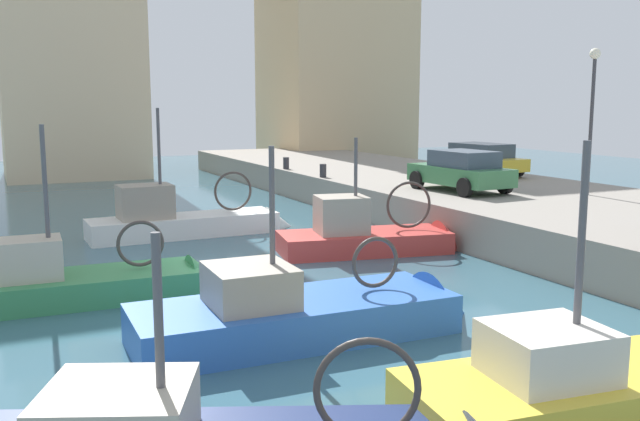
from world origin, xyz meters
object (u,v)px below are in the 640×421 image
(mooring_bollard_mid, at_px, (323,171))
(fishing_boat_yellow, at_px, (629,411))
(fishing_boat_white, at_px, (191,230))
(quay_streetlamp, at_px, (593,97))
(fishing_boat_blue, at_px, (315,329))
(parked_car_green, at_px, (461,171))
(fishing_boat_green, at_px, (90,295))
(parked_car_yellow, at_px, (478,159))
(mooring_bollard_north, at_px, (286,163))
(fishing_boat_red, at_px, (376,246))

(mooring_bollard_mid, bearing_deg, fishing_boat_yellow, -103.59)
(fishing_boat_white, xyz_separation_m, quay_streetlamp, (12.33, -4.78, 4.28))
(fishing_boat_blue, distance_m, parked_car_green, 12.87)
(fishing_boat_green, distance_m, parked_car_yellow, 19.10)
(parked_car_green, height_order, mooring_bollard_mid, parked_car_green)
(fishing_boat_white, relative_size, mooring_bollard_mid, 12.48)
(fishing_boat_blue, height_order, mooring_bollard_north, fishing_boat_blue)
(quay_streetlamp, bearing_deg, mooring_bollard_north, 113.81)
(fishing_boat_white, relative_size, parked_car_yellow, 1.52)
(parked_car_yellow, bearing_deg, fishing_boat_white, -171.30)
(fishing_boat_red, bearing_deg, mooring_bollard_mid, 74.09)
(fishing_boat_blue, relative_size, mooring_bollard_mid, 12.25)
(fishing_boat_yellow, xyz_separation_m, fishing_boat_green, (-5.89, 9.20, 0.00))
(mooring_bollard_mid, bearing_deg, mooring_bollard_north, 90.00)
(fishing_boat_green, bearing_deg, fishing_boat_red, 11.52)
(fishing_boat_yellow, height_order, parked_car_yellow, fishing_boat_yellow)
(mooring_bollard_north, bearing_deg, mooring_bollard_mid, -90.00)
(fishing_boat_green, bearing_deg, parked_car_yellow, 26.42)
(fishing_boat_yellow, distance_m, mooring_bollard_north, 24.20)
(mooring_bollard_mid, bearing_deg, quay_streetlamp, -57.32)
(fishing_boat_green, bearing_deg, fishing_boat_yellow, -57.39)
(fishing_boat_white, bearing_deg, fishing_boat_blue, -92.71)
(parked_car_green, bearing_deg, fishing_boat_yellow, -117.85)
(fishing_boat_green, height_order, mooring_bollard_mid, fishing_boat_green)
(fishing_boat_red, bearing_deg, quay_streetlamp, 0.17)
(fishing_boat_blue, distance_m, mooring_bollard_mid, 16.42)
(mooring_bollard_mid, height_order, quay_streetlamp, quay_streetlamp)
(fishing_boat_red, relative_size, mooring_bollard_mid, 10.67)
(fishing_boat_red, xyz_separation_m, quay_streetlamp, (8.17, 0.02, 4.29))
(fishing_boat_yellow, distance_m, parked_car_yellow, 20.96)
(parked_car_green, bearing_deg, parked_car_yellow, 46.24)
(fishing_boat_green, relative_size, mooring_bollard_north, 11.40)
(fishing_boat_red, relative_size, fishing_boat_blue, 0.87)
(fishing_boat_yellow, bearing_deg, fishing_boat_white, 97.00)
(fishing_boat_green, bearing_deg, parked_car_green, 18.08)
(mooring_bollard_north, bearing_deg, quay_streetlamp, -66.19)
(fishing_boat_blue, bearing_deg, fishing_boat_red, 51.48)
(fishing_boat_blue, distance_m, parked_car_yellow, 18.65)
(parked_car_yellow, bearing_deg, fishing_boat_green, -153.58)
(fishing_boat_green, xyz_separation_m, parked_car_yellow, (17.03, 8.46, 1.79))
(fishing_boat_yellow, height_order, mooring_bollard_mid, fishing_boat_yellow)
(parked_car_yellow, distance_m, mooring_bollard_mid, 6.71)
(fishing_boat_white, distance_m, fishing_boat_blue, 10.68)
(fishing_boat_blue, relative_size, fishing_boat_green, 1.07)
(mooring_bollard_north, bearing_deg, fishing_boat_yellow, -101.36)
(fishing_boat_blue, relative_size, quay_streetlamp, 1.39)
(fishing_boat_white, distance_m, parked_car_yellow, 13.33)
(fishing_boat_yellow, relative_size, fishing_boat_green, 1.08)
(fishing_boat_green, relative_size, quay_streetlamp, 1.30)
(fishing_boat_red, height_order, mooring_bollard_mid, fishing_boat_red)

